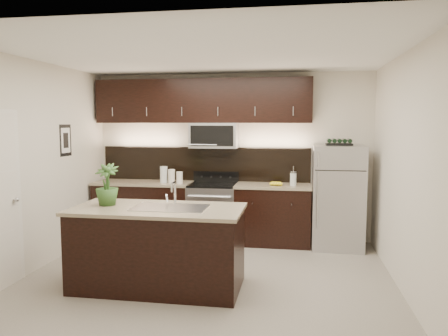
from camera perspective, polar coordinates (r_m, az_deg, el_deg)
name	(u,v)px	position (r m, az deg, el deg)	size (l,w,h in m)	color
ground	(207,278)	(5.54, -2.20, -14.17)	(4.50, 4.50, 0.00)	gray
room_walls	(197,140)	(5.20, -3.56, 3.61)	(4.52, 4.02, 2.71)	beige
counter_run	(201,212)	(7.10, -3.07, -5.72)	(3.51, 0.65, 0.94)	black
upper_fixtures	(204,108)	(7.09, -2.68, 7.83)	(3.49, 0.40, 1.66)	black
island	(158,247)	(5.18, -8.60, -10.21)	(1.96, 0.96, 0.94)	black
sink_faucet	(170,206)	(5.03, -7.02, -4.99)	(0.84, 0.50, 0.28)	silver
refrigerator	(338,197)	(6.85, 14.61, -3.68)	(0.76, 0.68, 1.57)	#B2B2B7
wine_rack	(339,142)	(6.76, 14.80, 3.25)	(0.39, 0.24, 0.09)	black
plant	(107,185)	(5.30, -15.04, -2.10)	(0.27, 0.27, 0.49)	#305723
canisters	(170,176)	(7.06, -7.11, -1.00)	(0.39, 0.17, 0.26)	silver
french_press	(293,179)	(6.79, 9.03, -1.37)	(0.10, 0.10, 0.29)	silver
bananas	(273,183)	(6.78, 6.38, -2.00)	(0.21, 0.16, 0.06)	yellow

